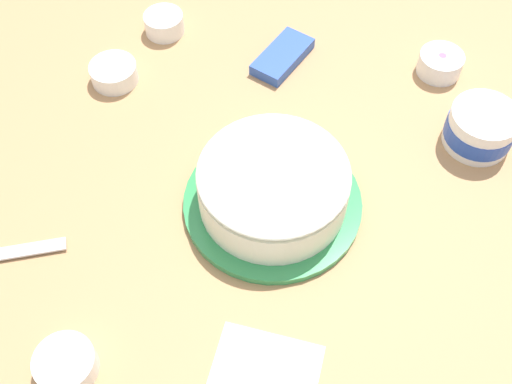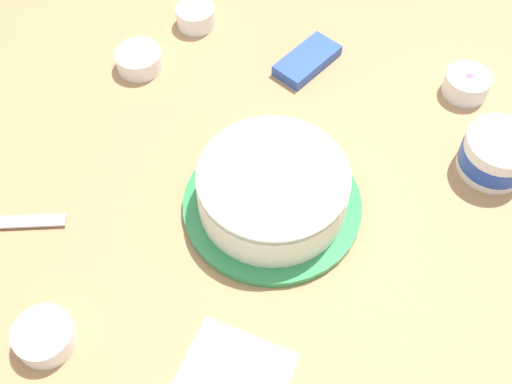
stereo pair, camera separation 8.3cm
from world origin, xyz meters
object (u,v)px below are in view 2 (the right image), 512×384
object	(u,v)px
sprinkle_bowl_pink	(467,83)
sprinkle_bowl_green	(139,59)
frosting_tub	(497,154)
sprinkle_bowl_yellow	(44,336)
sprinkle_bowl_rainbow	(196,15)
candy_box_lower	(307,60)
paper_napkin	(231,382)
frosted_cake	(273,190)

from	to	relation	value
sprinkle_bowl_pink	sprinkle_bowl_green	distance (m)	0.62
frosting_tub	sprinkle_bowl_yellow	xyz separation A→B (m)	(0.66, -0.40, -0.02)
sprinkle_bowl_green	sprinkle_bowl_yellow	size ratio (longest dim) A/B	1.03
sprinkle_bowl_green	sprinkle_bowl_rainbow	bearing A→B (deg)	175.00
candy_box_lower	paper_napkin	xyz separation A→B (m)	(0.59, 0.25, -0.01)
sprinkle_bowl_pink	sprinkle_bowl_rainbow	bearing A→B (deg)	-75.38
sprinkle_bowl_rainbow	paper_napkin	bearing A→B (deg)	41.65
frosted_cake	frosting_tub	size ratio (longest dim) A/B	2.46
frosting_tub	sprinkle_bowl_yellow	bearing A→B (deg)	-31.08
sprinkle_bowl_green	sprinkle_bowl_yellow	world-z (taller)	same
frosted_cake	paper_napkin	xyz separation A→B (m)	(0.28, 0.12, -0.05)
sprinkle_bowl_pink	paper_napkin	distance (m)	0.70
sprinkle_bowl_green	frosting_tub	bearing A→B (deg)	103.76
sprinkle_bowl_yellow	candy_box_lower	size ratio (longest dim) A/B	0.64
frosted_cake	sprinkle_bowl_yellow	world-z (taller)	frosted_cake
frosted_cake	candy_box_lower	bearing A→B (deg)	-157.45
frosting_tub	sprinkle_bowl_green	world-z (taller)	frosting_tub
sprinkle_bowl_green	candy_box_lower	world-z (taller)	sprinkle_bowl_green
sprinkle_bowl_green	paper_napkin	xyz separation A→B (m)	(0.40, 0.51, -0.02)
sprinkle_bowl_rainbow	paper_napkin	distance (m)	0.75
sprinkle_bowl_yellow	sprinkle_bowl_pink	bearing A→B (deg)	160.22
frosted_cake	sprinkle_bowl_green	world-z (taller)	frosted_cake
frosted_cake	sprinkle_bowl_yellow	distance (m)	0.40
sprinkle_bowl_pink	sprinkle_bowl_green	size ratio (longest dim) A/B	0.95
sprinkle_bowl_rainbow	candy_box_lower	distance (m)	0.25
frosting_tub	sprinkle_bowl_green	size ratio (longest dim) A/B	1.35
frosted_cake	sprinkle_bowl_pink	xyz separation A→B (m)	(-0.42, 0.15, -0.03)
sprinkle_bowl_pink	sprinkle_bowl_green	world-z (taller)	sprinkle_bowl_pink
paper_napkin	sprinkle_bowl_green	bearing A→B (deg)	-128.00
candy_box_lower	paper_napkin	size ratio (longest dim) A/B	0.90
candy_box_lower	sprinkle_bowl_pink	bearing A→B (deg)	118.64
paper_napkin	sprinkle_bowl_pink	bearing A→B (deg)	177.22
sprinkle_bowl_rainbow	paper_napkin	world-z (taller)	sprinkle_bowl_rainbow
sprinkle_bowl_yellow	sprinkle_bowl_green	bearing A→B (deg)	-152.87
sprinkle_bowl_pink	frosted_cake	bearing A→B (deg)	-19.69
sprinkle_bowl_rainbow	sprinkle_bowl_pink	distance (m)	0.55
frosting_tub	candy_box_lower	bearing A→B (deg)	-94.28
sprinkle_bowl_rainbow	sprinkle_bowl_pink	size ratio (longest dim) A/B	0.94
sprinkle_bowl_pink	sprinkle_bowl_yellow	world-z (taller)	sprinkle_bowl_pink
sprinkle_bowl_pink	sprinkle_bowl_yellow	distance (m)	0.85
sprinkle_bowl_rainbow	frosted_cake	bearing A→B (deg)	53.25
sprinkle_bowl_green	sprinkle_bowl_yellow	bearing A→B (deg)	27.13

